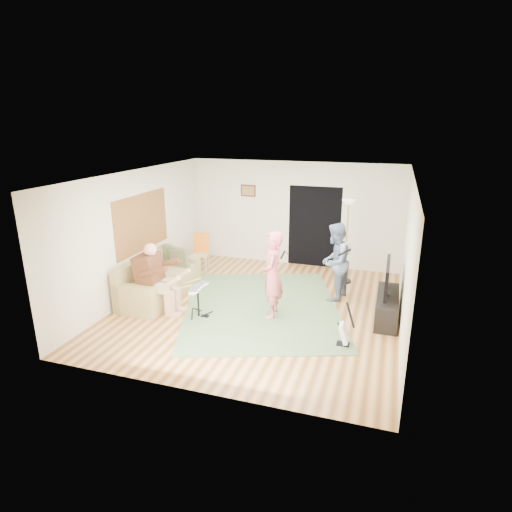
{
  "coord_description": "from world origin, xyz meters",
  "views": [
    {
      "loc": [
        2.42,
        -7.68,
        3.67
      ],
      "look_at": [
        -0.16,
        0.3,
        1.01
      ],
      "focal_mm": 30.0,
      "sensor_mm": 36.0,
      "label": 1
    }
  ],
  "objects": [
    {
      "name": "floor",
      "position": [
        0.0,
        0.0,
        0.0
      ],
      "size": [
        6.0,
        6.0,
        0.0
      ],
      "primitive_type": "plane",
      "color": "brown",
      "rests_on": "ground"
    },
    {
      "name": "walls",
      "position": [
        0.0,
        0.0,
        1.35
      ],
      "size": [
        5.5,
        6.0,
        2.7
      ],
      "primitive_type": null,
      "color": "beige",
      "rests_on": "floor"
    },
    {
      "name": "ceiling",
      "position": [
        0.0,
        0.0,
        2.7
      ],
      "size": [
        6.0,
        6.0,
        0.0
      ],
      "primitive_type": "plane",
      "rotation": [
        3.14,
        0.0,
        0.0
      ],
      "color": "white",
      "rests_on": "walls"
    },
    {
      "name": "window_blinds",
      "position": [
        -2.74,
        0.2,
        1.55
      ],
      "size": [
        0.0,
        2.05,
        2.05
      ],
      "primitive_type": "plane",
      "rotation": [
        1.57,
        0.0,
        1.57
      ],
      "color": "#98602F",
      "rests_on": "walls"
    },
    {
      "name": "doorway",
      "position": [
        0.55,
        2.99,
        1.05
      ],
      "size": [
        2.1,
        0.0,
        2.1
      ],
      "primitive_type": "plane",
      "rotation": [
        1.57,
        0.0,
        0.0
      ],
      "color": "black",
      "rests_on": "walls"
    },
    {
      "name": "picture_frame",
      "position": [
        -1.25,
        2.99,
        1.9
      ],
      "size": [
        0.42,
        0.03,
        0.32
      ],
      "primitive_type": "cube",
      "color": "#3F2314",
      "rests_on": "walls"
    },
    {
      "name": "area_rug",
      "position": [
        0.04,
        0.03,
        0.01
      ],
      "size": [
        4.18,
        4.69,
        0.02
      ],
      "primitive_type": "cube",
      "rotation": [
        0.0,
        0.0,
        0.34
      ],
      "color": "#4D6D42",
      "rests_on": "floor"
    },
    {
      "name": "sofa",
      "position": [
        -2.3,
        -0.11,
        0.3
      ],
      "size": [
        0.9,
        2.19,
        0.89
      ],
      "color": "#9D8A4E",
      "rests_on": "floor"
    },
    {
      "name": "drummer",
      "position": [
        -1.86,
        -0.76,
        0.55
      ],
      "size": [
        0.91,
        0.51,
        1.41
      ],
      "color": "#552D18",
      "rests_on": "sofa"
    },
    {
      "name": "drum_kit",
      "position": [
        -1.0,
        -0.76,
        0.28
      ],
      "size": [
        0.35,
        0.63,
        0.65
      ],
      "color": "black",
      "rests_on": "floor"
    },
    {
      "name": "singer",
      "position": [
        0.35,
        -0.29,
        0.85
      ],
      "size": [
        0.5,
        0.68,
        1.71
      ],
      "primitive_type": "imported",
      "rotation": [
        0.0,
        0.0,
        -1.41
      ],
      "color": "#D25B64",
      "rests_on": "floor"
    },
    {
      "name": "microphone",
      "position": [
        0.55,
        -0.29,
        1.28
      ],
      "size": [
        0.06,
        0.06,
        0.24
      ],
      "primitive_type": null,
      "color": "black",
      "rests_on": "singer"
    },
    {
      "name": "guitarist",
      "position": [
        1.37,
        0.93,
        0.83
      ],
      "size": [
        0.8,
        0.93,
        1.67
      ],
      "primitive_type": "imported",
      "rotation": [
        0.0,
        0.0,
        -1.8
      ],
      "color": "slate",
      "rests_on": "floor"
    },
    {
      "name": "guitar_held",
      "position": [
        1.57,
        0.93,
        1.13
      ],
      "size": [
        0.33,
        0.6,
        0.26
      ],
      "primitive_type": null,
      "rotation": [
        0.0,
        0.0,
        -0.36
      ],
      "color": "silver",
      "rests_on": "guitarist"
    },
    {
      "name": "guitar_spare",
      "position": [
        1.84,
        -1.03,
        0.23
      ],
      "size": [
        0.29,
        0.26,
        0.8
      ],
      "color": "black",
      "rests_on": "floor"
    },
    {
      "name": "torchiere_lamp",
      "position": [
        1.47,
        2.04,
        1.35
      ],
      "size": [
        0.35,
        0.35,
        1.96
      ],
      "color": "black",
      "rests_on": "floor"
    },
    {
      "name": "dining_chair",
      "position": [
        -2.11,
        1.74,
        0.34
      ],
      "size": [
        0.48,
        0.5,
        0.94
      ],
      "rotation": [
        0.0,
        0.0,
        0.24
      ],
      "color": "tan",
      "rests_on": "floor"
    },
    {
      "name": "tv_cabinet",
      "position": [
        2.5,
        0.26,
        0.25
      ],
      "size": [
        0.4,
        1.4,
        0.5
      ],
      "primitive_type": "cube",
      "color": "black",
      "rests_on": "floor"
    },
    {
      "name": "television",
      "position": [
        2.45,
        0.26,
        0.85
      ],
      "size": [
        0.06,
        1.17,
        0.58
      ],
      "primitive_type": "cube",
      "color": "black",
      "rests_on": "tv_cabinet"
    }
  ]
}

